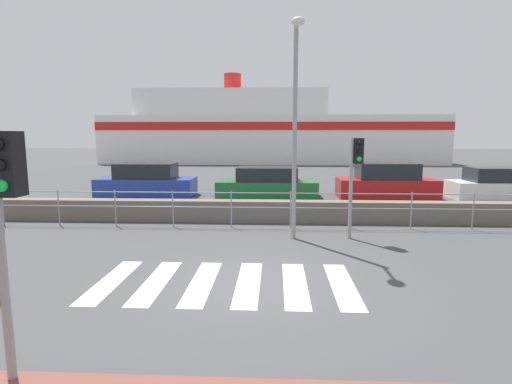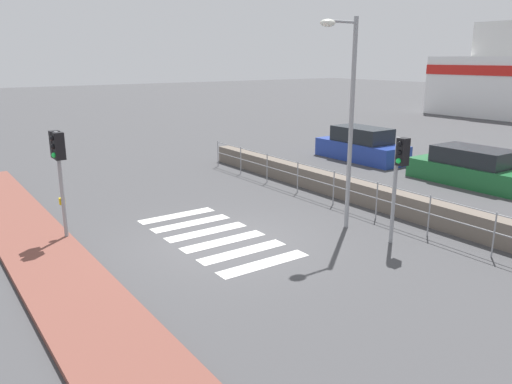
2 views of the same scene
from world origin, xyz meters
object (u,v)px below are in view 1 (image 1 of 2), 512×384
Objects in this scene: parked_car_green at (267,184)px; parked_car_blue at (147,182)px; streetlamp at (296,107)px; parked_car_white at (496,185)px; parked_car_red at (386,183)px; ferry_boat at (264,132)px; traffic_light_far at (356,165)px.

parked_car_blue is at bearing -180.00° from parked_car_green.
streetlamp is 1.23× the size of parked_car_green.
parked_car_blue is at bearing 180.00° from parked_car_white.
parked_car_green is at bearing 180.00° from parked_car_red.
parked_car_red is (6.33, -24.38, -2.45)m from ferry_boat.
traffic_light_far is 0.63× the size of parked_car_red.
parked_car_white is at bearing 0.00° from parked_car_blue.
parked_car_green is 5.45m from parked_car_red.
traffic_light_far is 0.70× the size of parked_car_white.
traffic_light_far is at bearing 10.28° from streetlamp.
streetlamp is 12.58m from parked_car_white.
ferry_boat reaches higher than streetlamp.
parked_car_green is at bearing -87.93° from ferry_boat.
streetlamp is at bearing -140.48° from parked_car_white.
ferry_boat is 24.53m from parked_car_green.
parked_car_red is (11.12, 0.00, 0.02)m from parked_car_blue.
ferry_boat is at bearing 93.16° from streetlamp.
ferry_boat is at bearing 104.56° from parked_car_red.
streetlamp is 1.45× the size of parked_car_white.
parked_car_green is (-2.55, 7.48, -1.44)m from traffic_light_far.
parked_car_white is at bearing -0.00° from parked_car_green.
streetlamp is 1.29× the size of parked_car_red.
parked_car_white is at bearing -65.32° from ferry_boat.
parked_car_blue is 5.67m from parked_car_green.
traffic_light_far is 0.60× the size of parked_car_green.
traffic_light_far is at bearing -136.11° from parked_car_white.
traffic_light_far is 8.03m from parked_car_green.
parked_car_blue is at bearing 180.00° from parked_car_red.
parked_car_white reaches higher than parked_car_green.
ferry_boat is 8.69× the size of parked_car_white.
parked_car_blue is (-8.22, 7.48, -1.37)m from traffic_light_far.
parked_car_blue reaches higher than parked_car_white.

